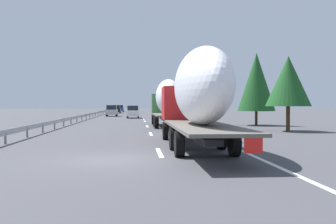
{
  "coord_description": "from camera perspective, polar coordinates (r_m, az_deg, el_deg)",
  "views": [
    {
      "loc": [
        -14.8,
        -0.83,
        2.09
      ],
      "look_at": [
        15.2,
        -3.22,
        1.48
      ],
      "focal_mm": 42.03,
      "sensor_mm": 36.0,
      "label": 1
    }
  ],
  "objects": [
    {
      "name": "lane_stripe_2",
      "position": [
        36.73,
        -3.03,
        -2.09
      ],
      "size": [
        3.2,
        0.2,
        0.01
      ],
      "primitive_type": "cube",
      "color": "white",
      "rests_on": "ground_plane"
    },
    {
      "name": "car_white_van",
      "position": [
        58.65,
        -5.12,
        0.04
      ],
      "size": [
        4.51,
        1.79,
        1.85
      ],
      "color": "white",
      "rests_on": "ground_plane"
    },
    {
      "name": "ground_plane",
      "position": [
        54.85,
        -5.41,
        -1.02
      ],
      "size": [
        260.0,
        260.0,
        0.0
      ],
      "primitive_type": "plane",
      "color": "#424247"
    },
    {
      "name": "tree_2",
      "position": [
        31.64,
        17.04,
        4.3
      ],
      "size": [
        3.46,
        3.46,
        5.8
      ],
      "color": "#472D19",
      "rests_on": "ground_plane"
    },
    {
      "name": "lane_stripe_0",
      "position": [
        16.96,
        -1.25,
        -5.89
      ],
      "size": [
        3.2,
        0.2,
        0.01
      ],
      "primitive_type": "cube",
      "color": "white",
      "rests_on": "ground_plane"
    },
    {
      "name": "tree_3",
      "position": [
        82.1,
        1.78,
        2.21
      ],
      "size": [
        2.66,
        2.66,
        5.53
      ],
      "color": "#472D19",
      "rests_on": "ground_plane"
    },
    {
      "name": "truck_trailing",
      "position": [
        17.97,
        4.32,
        2.64
      ],
      "size": [
        14.2,
        2.55,
        4.49
      ],
      "color": "#B21919",
      "rests_on": "ground_plane"
    },
    {
      "name": "lane_stripe_4",
      "position": [
        54.33,
        -3.52,
        -1.03
      ],
      "size": [
        3.2,
        0.2,
        0.01
      ],
      "primitive_type": "cube",
      "color": "white",
      "rests_on": "ground_plane"
    },
    {
      "name": "road_sign",
      "position": [
        57.73,
        1.29,
        1.17
      ],
      "size": [
        0.1,
        0.9,
        3.01
      ],
      "color": "gray",
      "rests_on": "ground_plane"
    },
    {
      "name": "car_blue_sedan",
      "position": [
        104.64,
        -6.98,
        0.52
      ],
      "size": [
        4.48,
        1.88,
        1.81
      ],
      "color": "#28479E",
      "rests_on": "ground_plane"
    },
    {
      "name": "tree_0",
      "position": [
        102.72,
        0.39,
        2.5
      ],
      "size": [
        2.8,
        2.8,
        7.31
      ],
      "color": "#472D19",
      "rests_on": "ground_plane"
    },
    {
      "name": "car_black_suv",
      "position": [
        90.68,
        -7.47,
        0.43
      ],
      "size": [
        4.48,
        1.74,
        1.86
      ],
      "color": "black",
      "rests_on": "ground_plane"
    },
    {
      "name": "edge_line_right",
      "position": [
        60.02,
        -0.08,
        -0.82
      ],
      "size": [
        110.0,
        0.2,
        0.01
      ],
      "primitive_type": "cube",
      "color": "white",
      "rests_on": "ground_plane"
    },
    {
      "name": "guardrail_median",
      "position": [
        58.23,
        -11.29,
        -0.34
      ],
      "size": [
        94.0,
        0.1,
        0.76
      ],
      "color": "#9EA0A5",
      "rests_on": "ground_plane"
    },
    {
      "name": "lane_stripe_3",
      "position": [
        47.67,
        -3.38,
        -1.34
      ],
      "size": [
        3.2,
        0.2,
        0.01
      ],
      "primitive_type": "cube",
      "color": "white",
      "rests_on": "ground_plane"
    },
    {
      "name": "tree_1",
      "position": [
        39.43,
        12.7,
        4.28
      ],
      "size": [
        3.66,
        3.66,
        7.09
      ],
      "color": "#472D19",
      "rests_on": "ground_plane"
    },
    {
      "name": "lane_stripe_5",
      "position": [
        59.14,
        -3.61,
        -0.86
      ],
      "size": [
        3.2,
        0.2,
        0.01
      ],
      "primitive_type": "cube",
      "color": "white",
      "rests_on": "ground_plane"
    },
    {
      "name": "car_silver_hatch",
      "position": [
        67.63,
        -8.16,
        0.19
      ],
      "size": [
        4.1,
        1.86,
        1.9
      ],
      "color": "#ADB2B7",
      "rests_on": "ground_plane"
    },
    {
      "name": "lane_stripe_1",
      "position": [
        27.49,
        -2.52,
        -3.18
      ],
      "size": [
        3.2,
        0.2,
        0.01
      ],
      "primitive_type": "cube",
      "color": "white",
      "rests_on": "ground_plane"
    },
    {
      "name": "truck_lead",
      "position": [
        35.83,
        -0.12,
        1.67
      ],
      "size": [
        12.5,
        2.55,
        4.26
      ],
      "color": "#387038",
      "rests_on": "ground_plane"
    }
  ]
}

